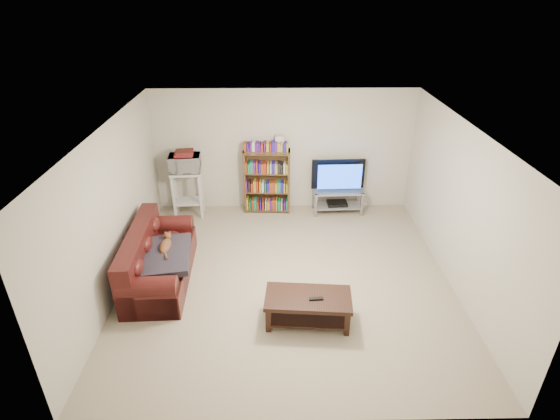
{
  "coord_description": "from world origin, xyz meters",
  "views": [
    {
      "loc": [
        -0.19,
        -5.54,
        4.11
      ],
      "look_at": [
        -0.1,
        0.4,
        1.0
      ],
      "focal_mm": 28.0,
      "sensor_mm": 36.0,
      "label": 1
    }
  ],
  "objects_px": {
    "coffee_table": "(308,304)",
    "bookshelf": "(267,180)",
    "sofa": "(155,263)",
    "tv_stand": "(337,197)"
  },
  "relations": [
    {
      "from": "coffee_table",
      "to": "tv_stand",
      "type": "relative_size",
      "value": 1.21
    },
    {
      "from": "sofa",
      "to": "bookshelf",
      "type": "height_order",
      "value": "bookshelf"
    },
    {
      "from": "bookshelf",
      "to": "tv_stand",
      "type": "bearing_deg",
      "value": -0.47
    },
    {
      "from": "coffee_table",
      "to": "bookshelf",
      "type": "xyz_separation_m",
      "value": [
        -0.58,
        3.26,
        0.37
      ]
    },
    {
      "from": "tv_stand",
      "to": "sofa",
      "type": "bearing_deg",
      "value": -146.8
    },
    {
      "from": "coffee_table",
      "to": "bookshelf",
      "type": "height_order",
      "value": "bookshelf"
    },
    {
      "from": "sofa",
      "to": "tv_stand",
      "type": "relative_size",
      "value": 2.02
    },
    {
      "from": "tv_stand",
      "to": "bookshelf",
      "type": "bearing_deg",
      "value": 174.45
    },
    {
      "from": "coffee_table",
      "to": "bookshelf",
      "type": "relative_size",
      "value": 0.92
    },
    {
      "from": "sofa",
      "to": "coffee_table",
      "type": "relative_size",
      "value": 1.67
    }
  ]
}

